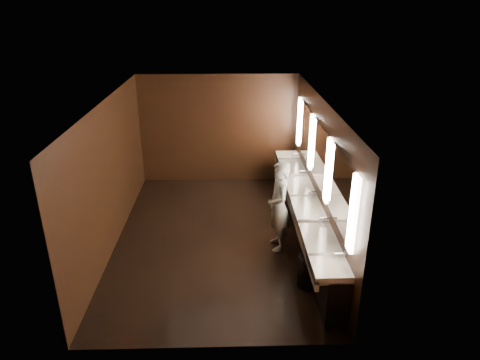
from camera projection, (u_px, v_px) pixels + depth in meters
floor at (217, 237)px, 8.74m from camera, size 6.00×6.00×0.00m
ceiling at (214, 101)px, 7.64m from camera, size 4.00×6.00×0.02m
wall_back at (218, 129)px, 10.95m from camera, size 4.00×0.02×2.80m
wall_front at (210, 263)px, 5.43m from camera, size 4.00×0.02×2.80m
wall_left at (111, 175)px, 8.14m from camera, size 0.02×6.00×2.80m
wall_right at (319, 173)px, 8.24m from camera, size 0.02×6.00×2.80m
sink_counter at (306, 214)px, 8.59m from camera, size 0.55×5.40×1.01m
mirror_band at (319, 155)px, 8.11m from camera, size 0.06×5.03×1.15m
person at (279, 206)px, 8.06m from camera, size 0.49×0.69×1.77m
trash_bin at (308, 271)px, 7.17m from camera, size 0.46×0.46×0.57m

